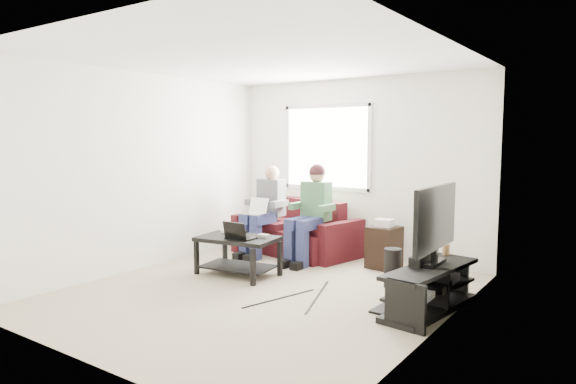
{
  "coord_description": "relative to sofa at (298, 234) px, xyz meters",
  "views": [
    {
      "loc": [
        3.47,
        -4.49,
        1.74
      ],
      "look_at": [
        -0.08,
        0.6,
        1.09
      ],
      "focal_mm": 32.0,
      "sensor_mm": 36.0,
      "label": 1
    }
  ],
  "objects": [
    {
      "name": "console_white",
      "position": [
        2.51,
        -1.76,
        -0.03
      ],
      "size": [
        0.3,
        0.22,
        0.06
      ],
      "primitive_type": "cube",
      "color": "silver",
      "rests_on": "tv_stand"
    },
    {
      "name": "wall_left",
      "position": [
        -1.26,
        -1.82,
        1.0
      ],
      "size": [
        0.0,
        4.5,
        4.5
      ],
      "primitive_type": "plane",
      "rotation": [
        1.57,
        0.0,
        1.57
      ],
      "color": "white",
      "rests_on": "floor"
    },
    {
      "name": "wall_back",
      "position": [
        0.74,
        0.43,
        1.0
      ],
      "size": [
        4.5,
        0.0,
        4.5
      ],
      "primitive_type": "plane",
      "rotation": [
        1.57,
        0.0,
        0.0
      ],
      "color": "white",
      "rests_on": "floor"
    },
    {
      "name": "window",
      "position": [
        0.24,
        0.42,
        1.3
      ],
      "size": [
        1.48,
        0.04,
        1.28
      ],
      "color": "white",
      "rests_on": "wall_back"
    },
    {
      "name": "console_black",
      "position": [
        2.51,
        -1.41,
        -0.03
      ],
      "size": [
        0.38,
        0.3,
        0.07
      ],
      "primitive_type": "cube",
      "color": "black",
      "rests_on": "tv_stand"
    },
    {
      "name": "controller_c",
      "position": [
        0.33,
        -1.27,
        0.21
      ],
      "size": [
        0.15,
        0.1,
        0.04
      ],
      "primitive_type": "cube",
      "rotation": [
        0.0,
        0.0,
        0.06
      ],
      "color": "gray",
      "rests_on": "coffee_table"
    },
    {
      "name": "coffee_table",
      "position": [
        0.03,
        -1.42,
        0.06
      ],
      "size": [
        1.07,
        0.75,
        0.49
      ],
      "color": "black",
      "rests_on": "floor"
    },
    {
      "name": "controller_b",
      "position": [
        -0.07,
        -1.24,
        0.21
      ],
      "size": [
        0.16,
        0.13,
        0.04
      ],
      "primitive_type": "cube",
      "rotation": [
        0.0,
        0.0,
        0.28
      ],
      "color": "black",
      "rests_on": "coffee_table"
    },
    {
      "name": "floor",
      "position": [
        0.74,
        -1.82,
        -0.3
      ],
      "size": [
        4.5,
        4.5,
        0.0
      ],
      "primitive_type": "plane",
      "color": "#BEAD94",
      "rests_on": "ground"
    },
    {
      "name": "keyboard_floor",
      "position": [
        2.12,
        -1.56,
        -0.29
      ],
      "size": [
        0.17,
        0.45,
        0.02
      ],
      "primitive_type": "cube",
      "rotation": [
        0.0,
        0.0,
        -0.05
      ],
      "color": "black",
      "rests_on": "floor"
    },
    {
      "name": "wall_front",
      "position": [
        0.74,
        -4.07,
        1.0
      ],
      "size": [
        4.5,
        0.0,
        4.5
      ],
      "primitive_type": "plane",
      "rotation": [
        -1.57,
        0.0,
        0.0
      ],
      "color": "white",
      "rests_on": "floor"
    },
    {
      "name": "subwoofer",
      "position": [
        1.87,
        -0.81,
        -0.07
      ],
      "size": [
        0.2,
        0.2,
        0.46
      ],
      "primitive_type": "cylinder",
      "color": "black",
      "rests_on": "floor"
    },
    {
      "name": "ceiling",
      "position": [
        0.74,
        -1.82,
        2.3
      ],
      "size": [
        4.5,
        4.5,
        0.0
      ],
      "primitive_type": "plane",
      "rotation": [
        3.14,
        0.0,
        0.0
      ],
      "color": "white",
      "rests_on": "wall_back"
    },
    {
      "name": "sofa",
      "position": [
        0.0,
        0.0,
        0.0
      ],
      "size": [
        1.88,
        1.09,
        0.81
      ],
      "color": "#45111A",
      "rests_on": "floor"
    },
    {
      "name": "end_table",
      "position": [
        1.41,
        -0.04,
        -0.01
      ],
      "size": [
        0.38,
        0.38,
        0.66
      ],
      "color": "black",
      "rests_on": "floor"
    },
    {
      "name": "wall_right",
      "position": [
        2.74,
        -1.82,
        1.0
      ],
      "size": [
        0.0,
        4.5,
        4.5
      ],
      "primitive_type": "plane",
      "rotation": [
        1.57,
        0.0,
        -1.57
      ],
      "color": "white",
      "rests_on": "floor"
    },
    {
      "name": "drink_cup",
      "position": [
        2.46,
        -0.73,
        0.21
      ],
      "size": [
        0.08,
        0.08,
        0.12
      ],
      "primitive_type": "cylinder",
      "color": "#A97849",
      "rests_on": "tv_stand"
    },
    {
      "name": "console_grey",
      "position": [
        2.51,
        -1.06,
        -0.02
      ],
      "size": [
        0.34,
        0.26,
        0.08
      ],
      "primitive_type": "cube",
      "color": "gray",
      "rests_on": "tv_stand"
    },
    {
      "name": "soundbar",
      "position": [
        2.39,
        -1.26,
        0.2
      ],
      "size": [
        0.12,
        0.5,
        0.1
      ],
      "primitive_type": "cube",
      "color": "black",
      "rests_on": "tv_stand"
    },
    {
      "name": "laptop_black",
      "position": [
        0.15,
        -1.5,
        0.31
      ],
      "size": [
        0.35,
        0.26,
        0.24
      ],
      "primitive_type": null,
      "rotation": [
        0.0,
        0.0,
        0.06
      ],
      "color": "black",
      "rests_on": "coffee_table"
    },
    {
      "name": "tv_stand",
      "position": [
        2.51,
        -1.36,
        -0.1
      ],
      "size": [
        0.59,
        1.41,
        0.45
      ],
      "color": "black",
      "rests_on": "floor"
    },
    {
      "name": "laptop_silver",
      "position": [
        -0.4,
        -0.53,
        0.4
      ],
      "size": [
        0.36,
        0.29,
        0.24
      ],
      "primitive_type": null,
      "rotation": [
        0.0,
        0.0,
        -0.24
      ],
      "color": "silver",
      "rests_on": "person_left"
    },
    {
      "name": "controller_a",
      "position": [
        -0.25,
        -1.3,
        0.21
      ],
      "size": [
        0.15,
        0.11,
        0.04
      ],
      "primitive_type": "cube",
      "rotation": [
        0.0,
        0.0,
        0.12
      ],
      "color": "silver",
      "rests_on": "coffee_table"
    },
    {
      "name": "person_left",
      "position": [
        -0.4,
        -0.29,
        0.42
      ],
      "size": [
        0.4,
        0.7,
        1.33
      ],
      "color": "navy",
      "rests_on": "sofa"
    },
    {
      "name": "tv",
      "position": [
        2.51,
        -1.26,
        0.61
      ],
      "size": [
        0.12,
        1.1,
        0.81
      ],
      "color": "black",
      "rests_on": "tv_stand"
    },
    {
      "name": "person_right",
      "position": [
        0.4,
        -0.27,
        0.48
      ],
      "size": [
        0.4,
        0.71,
        1.37
      ],
      "color": "navy",
      "rests_on": "sofa"
    }
  ]
}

